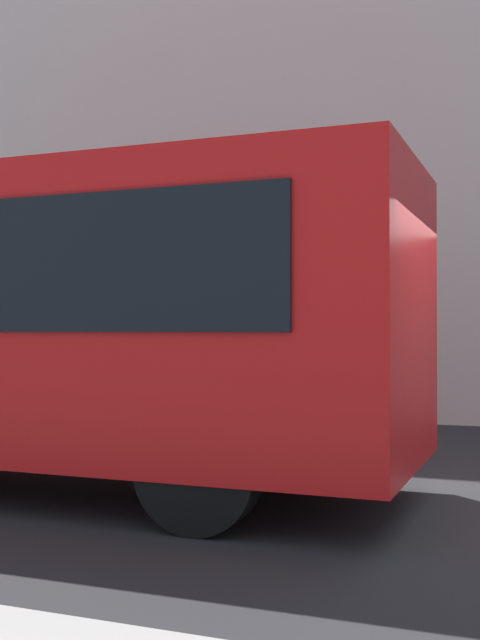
{
  "coord_description": "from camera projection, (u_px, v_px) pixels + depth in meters",
  "views": [
    {
      "loc": [
        -0.87,
        6.85,
        1.57
      ],
      "look_at": [
        1.84,
        -0.1,
        1.66
      ],
      "focal_mm": 44.23,
      "sensor_mm": 36.0,
      "label": 1
    }
  ],
  "objects": [
    {
      "name": "ground_plane",
      "position": [
        437.0,
        514.0,
        6.68
      ],
      "size": [
        60.0,
        60.0,
        0.0
      ],
      "primitive_type": "plane",
      "color": "#232326"
    }
  ]
}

